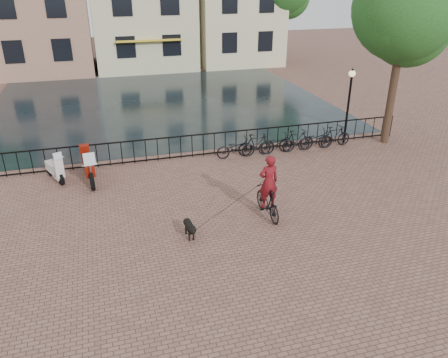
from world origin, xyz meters
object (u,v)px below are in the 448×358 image
object	(u,v)px
cyclist	(268,190)
motorcycle	(88,163)
lamp_post	(350,94)
scooter	(53,164)
dog	(190,228)

from	to	relation	value
cyclist	motorcycle	world-z (taller)	cyclist
lamp_post	cyclist	world-z (taller)	lamp_post
lamp_post	motorcycle	distance (m)	11.68
lamp_post	scooter	distance (m)	12.93
cyclist	dog	xyz separation A→B (m)	(-2.73, -0.53, -0.66)
lamp_post	scooter	size ratio (longest dim) A/B	2.28
cyclist	lamp_post	bearing A→B (deg)	-140.77
lamp_post	dog	distance (m)	10.64
lamp_post	cyclist	size ratio (longest dim) A/B	1.37
cyclist	dog	bearing A→B (deg)	8.38
cyclist	motorcycle	size ratio (longest dim) A/B	1.15
cyclist	scooter	size ratio (longest dim) A/B	1.66
lamp_post	scooter	world-z (taller)	lamp_post
motorcycle	scooter	distance (m)	1.37
dog	cyclist	bearing A→B (deg)	7.86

